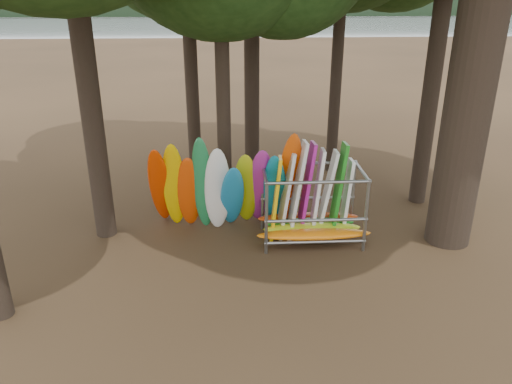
{
  "coord_description": "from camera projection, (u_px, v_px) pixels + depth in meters",
  "views": [
    {
      "loc": [
        -1.35,
        -11.26,
        6.72
      ],
      "look_at": [
        -0.64,
        1.5,
        1.4
      ],
      "focal_mm": 35.0,
      "sensor_mm": 36.0,
      "label": 1
    }
  ],
  "objects": [
    {
      "name": "storage_rack",
      "position": [
        312.0,
        207.0,
        13.9
      ],
      "size": [
        3.16,
        1.61,
        2.87
      ],
      "color": "gray",
      "rests_on": "ground"
    },
    {
      "name": "lake",
      "position": [
        237.0,
        38.0,
        68.33
      ],
      "size": [
        160.0,
        160.0,
        0.0
      ],
      "primitive_type": "plane",
      "color": "gray",
      "rests_on": "ground"
    },
    {
      "name": "kayak_row",
      "position": [
        226.0,
        188.0,
        14.24
      ],
      "size": [
        4.43,
        2.11,
        3.2
      ],
      "color": "red",
      "rests_on": "ground"
    },
    {
      "name": "far_shore",
      "position": [
        232.0,
        7.0,
        113.65
      ],
      "size": [
        160.0,
        4.0,
        4.0
      ],
      "primitive_type": "cube",
      "color": "black",
      "rests_on": "ground"
    },
    {
      "name": "ground",
      "position": [
        284.0,
        263.0,
        13.03
      ],
      "size": [
        120.0,
        120.0,
        0.0
      ],
      "primitive_type": "plane",
      "color": "#47331E",
      "rests_on": "ground"
    }
  ]
}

